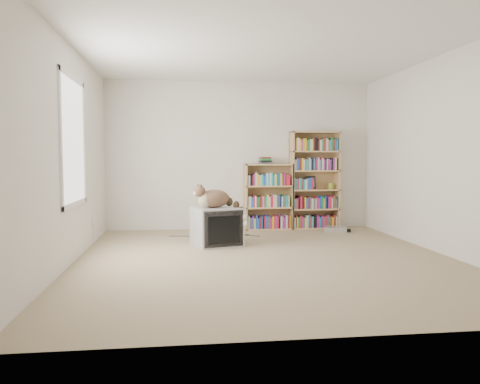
{
  "coord_description": "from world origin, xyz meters",
  "views": [
    {
      "loc": [
        -1.0,
        -5.44,
        1.19
      ],
      "look_at": [
        -0.19,
        1.0,
        0.74
      ],
      "focal_mm": 35.0,
      "sensor_mm": 36.0,
      "label": 1
    }
  ],
  "objects": [
    {
      "name": "cat",
      "position": [
        -0.5,
        0.93,
        0.62
      ],
      "size": [
        0.76,
        0.47,
        0.55
      ],
      "rotation": [
        0.0,
        0.0,
        0.39
      ],
      "color": "#3A2418",
      "rests_on": "crt_tv"
    },
    {
      "name": "floor",
      "position": [
        0.0,
        0.0,
        0.0
      ],
      "size": [
        4.5,
        5.0,
        0.01
      ],
      "primitive_type": "cube",
      "color": "tan",
      "rests_on": "ground"
    },
    {
      "name": "book_stack",
      "position": [
        0.39,
        2.34,
        1.17
      ],
      "size": [
        0.21,
        0.27,
        0.12
      ],
      "primitive_type": "cube",
      "color": "red",
      "rests_on": "bookcase_short"
    },
    {
      "name": "dvd_player",
      "position": [
        1.52,
        1.93,
        0.04
      ],
      "size": [
        0.44,
        0.38,
        0.08
      ],
      "primitive_type": "cube",
      "rotation": [
        0.0,
        0.0,
        -0.37
      ],
      "color": "#ADADB2",
      "rests_on": "floor"
    },
    {
      "name": "wall_back",
      "position": [
        0.0,
        2.5,
        1.25
      ],
      "size": [
        4.5,
        0.02,
        2.5
      ],
      "primitive_type": "cube",
      "color": "silver",
      "rests_on": "floor"
    },
    {
      "name": "floor_cables",
      "position": [
        -0.33,
        1.78,
        0.0
      ],
      "size": [
        1.2,
        0.7,
        0.01
      ],
      "primitive_type": null,
      "color": "black",
      "rests_on": "floor"
    },
    {
      "name": "wall_front",
      "position": [
        0.0,
        -2.5,
        1.25
      ],
      "size": [
        4.5,
        0.02,
        2.5
      ],
      "primitive_type": "cube",
      "color": "silver",
      "rests_on": "floor"
    },
    {
      "name": "bookcase_tall",
      "position": [
        1.27,
        2.36,
        0.79
      ],
      "size": [
        0.83,
        0.3,
        1.66
      ],
      "color": "tan",
      "rests_on": "floor"
    },
    {
      "name": "green_mug",
      "position": [
        1.55,
        2.34,
        0.73
      ],
      "size": [
        0.09,
        0.09,
        0.1
      ],
      "primitive_type": "cylinder",
      "color": "olive",
      "rests_on": "bookcase_tall"
    },
    {
      "name": "wall_right",
      "position": [
        2.25,
        0.0,
        1.25
      ],
      "size": [
        0.02,
        5.0,
        2.5
      ],
      "primitive_type": "cube",
      "color": "silver",
      "rests_on": "floor"
    },
    {
      "name": "crt_tv",
      "position": [
        -0.52,
        0.97,
        0.26
      ],
      "size": [
        0.74,
        0.7,
        0.53
      ],
      "rotation": [
        0.0,
        0.0,
        0.29
      ],
      "color": "#B0B0B3",
      "rests_on": "floor"
    },
    {
      "name": "framed_print",
      "position": [
        1.23,
        2.44,
        0.79
      ],
      "size": [
        0.16,
        0.05,
        0.22
      ],
      "primitive_type": "cube",
      "rotation": [
        -0.17,
        0.0,
        0.0
      ],
      "color": "black",
      "rests_on": "bookcase_tall"
    },
    {
      "name": "bookcase_short",
      "position": [
        0.47,
        2.36,
        0.51
      ],
      "size": [
        0.81,
        0.3,
        1.11
      ],
      "color": "tan",
      "rests_on": "floor"
    },
    {
      "name": "wall_left",
      "position": [
        -2.25,
        0.0,
        1.25
      ],
      "size": [
        0.02,
        5.0,
        2.5
      ],
      "primitive_type": "cube",
      "color": "silver",
      "rests_on": "floor"
    },
    {
      "name": "ceiling",
      "position": [
        0.0,
        0.0,
        2.5
      ],
      "size": [
        4.5,
        5.0,
        0.02
      ],
      "primitive_type": "cube",
      "color": "white",
      "rests_on": "wall_back"
    },
    {
      "name": "window",
      "position": [
        -2.24,
        0.2,
        1.4
      ],
      "size": [
        0.02,
        1.22,
        1.52
      ],
      "primitive_type": "cube",
      "color": "white",
      "rests_on": "wall_left"
    },
    {
      "name": "wall_outlet",
      "position": [
        -2.24,
        1.31,
        0.32
      ],
      "size": [
        0.01,
        0.08,
        0.13
      ],
      "primitive_type": "cube",
      "color": "silver",
      "rests_on": "wall_left"
    }
  ]
}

